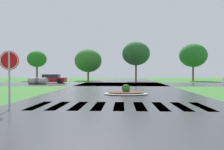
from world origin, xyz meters
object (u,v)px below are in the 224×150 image
at_px(stop_sign, 9,66).
at_px(drainage_pipe_stack, 38,81).
at_px(median_island, 126,93).
at_px(car_white_sedan, 50,79).

height_order(stop_sign, drainage_pipe_stack, stop_sign).
xyz_separation_m(median_island, drainage_pipe_stack, (-10.61, 12.88, 0.28)).
relative_size(stop_sign, drainage_pipe_stack, 0.94).
bearing_deg(car_white_sedan, stop_sign, 100.82).
xyz_separation_m(stop_sign, car_white_sedan, (-5.39, 22.85, -1.16)).
relative_size(car_white_sedan, drainage_pipe_stack, 1.80).
bearing_deg(drainage_pipe_stack, stop_sign, -73.27).
relative_size(median_island, car_white_sedan, 0.66).
bearing_deg(car_white_sedan, median_island, 119.77).
bearing_deg(car_white_sedan, drainage_pipe_stack, 77.24).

